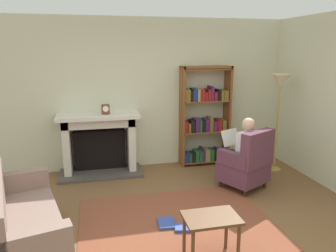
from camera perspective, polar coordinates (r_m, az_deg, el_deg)
ground at (r=4.03m, az=2.56°, el=-18.75°), size 14.00×14.00×0.00m
back_wall at (r=5.96m, az=-3.85°, el=5.67°), size 5.60×0.10×2.70m
side_wall_right at (r=5.83m, az=25.17°, el=4.27°), size 0.10×5.20×2.70m
area_rug at (r=4.28m, az=1.45°, el=-16.62°), size 2.40×1.80×0.01m
fireplace at (r=5.80m, az=-11.97°, el=-2.68°), size 1.42×0.64×1.07m
mantel_clock at (r=5.58m, az=-10.94°, el=2.90°), size 0.14×0.14×0.17m
bookshelf at (r=6.10m, az=6.49°, el=1.32°), size 0.93×0.32×1.85m
armchair_reading at (r=5.19m, az=13.76°, el=-6.39°), size 0.85×0.85×0.97m
seated_reader at (r=5.19m, az=12.83°, el=-4.03°), size 0.53×0.60×1.14m
sofa_floral at (r=3.93m, az=-24.73°, el=-15.54°), size 1.12×1.83×0.85m
side_table at (r=3.45m, az=7.60°, el=-16.72°), size 0.56×0.39×0.50m
scattered_books at (r=4.17m, az=1.20°, el=-17.07°), size 0.44×0.42×0.04m
floor_lamp at (r=5.93m, az=19.14°, el=6.09°), size 0.32×0.32×1.73m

